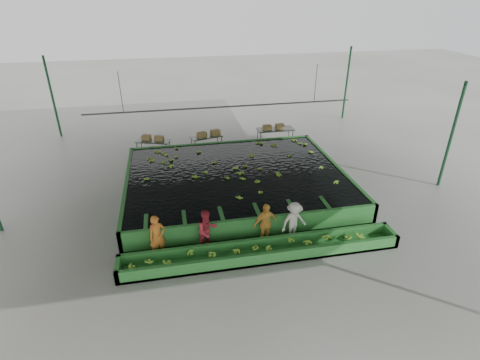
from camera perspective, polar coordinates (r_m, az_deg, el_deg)
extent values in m
plane|color=gray|center=(16.48, 0.34, -3.87)|extent=(80.00, 80.00, 0.00)
cube|color=gray|center=(14.54, 0.40, 13.24)|extent=(20.00, 22.00, 0.04)
cube|color=black|center=(17.36, -0.65, 1.04)|extent=(9.70, 7.70, 0.00)
cylinder|color=#59605B|center=(19.81, -2.60, 11.06)|extent=(0.08, 0.08, 14.00)
cylinder|color=#59605B|center=(19.46, -17.73, 12.58)|extent=(0.04, 0.04, 2.00)
cylinder|color=#59605B|center=(20.88, 11.46, 14.25)|extent=(0.04, 0.04, 2.00)
imported|color=orange|center=(13.46, -12.48, -8.43)|extent=(0.70, 0.58, 1.62)
imported|color=#A42732|center=(13.47, -5.03, -7.70)|extent=(0.98, 0.88, 1.65)
imported|color=gold|center=(13.80, 3.87, -6.70)|extent=(1.05, 0.68, 1.66)
imported|color=beige|center=(14.11, 8.22, -6.29)|extent=(1.14, 0.82, 1.58)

